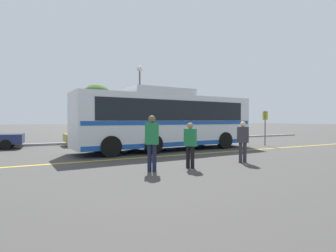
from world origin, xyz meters
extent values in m
plane|color=#423F3D|center=(0.00, 0.00, 0.00)|extent=(220.00, 220.00, 0.00)
cube|color=gold|center=(0.12, -2.59, 0.00)|extent=(30.55, 0.20, 0.01)
cube|color=#99999E|center=(0.12, 5.89, 0.07)|extent=(38.55, 0.36, 0.15)
cube|color=silver|center=(0.12, -0.39, 1.71)|extent=(10.68, 3.06, 2.78)
cube|color=black|center=(0.12, -0.39, 2.24)|extent=(9.20, 3.02, 1.08)
cube|color=#194CA5|center=(0.12, -0.39, 1.58)|extent=(10.47, 3.09, 0.20)
cube|color=#194CA5|center=(0.12, -0.39, 0.44)|extent=(10.47, 3.08, 0.24)
cube|color=black|center=(5.41, -0.09, 1.75)|extent=(0.16, 2.18, 2.07)
cube|color=black|center=(5.41, -0.09, 2.95)|extent=(0.14, 1.73, 0.24)
cube|color=silver|center=(-0.41, -0.42, 3.29)|extent=(3.80, 2.18, 0.40)
cube|color=black|center=(5.69, -0.08, 0.55)|extent=(0.14, 1.86, 0.04)
cube|color=black|center=(5.69, -0.08, 0.35)|extent=(0.14, 1.86, 0.04)
cylinder|color=black|center=(3.32, 0.98, 0.50)|extent=(1.01, 0.34, 1.00)
cylinder|color=black|center=(3.45, -1.39, 0.50)|extent=(1.01, 0.34, 1.00)
cylinder|color=black|center=(-1.53, 0.71, 0.50)|extent=(1.01, 0.34, 1.00)
cylinder|color=black|center=(-1.40, -1.67, 0.50)|extent=(1.01, 0.34, 1.00)
cylinder|color=black|center=(-3.74, 0.58, 0.50)|extent=(1.01, 0.34, 1.00)
cylinder|color=black|center=(-3.61, -1.79, 0.50)|extent=(1.01, 0.34, 1.00)
cylinder|color=black|center=(-8.08, 5.66, 0.30)|extent=(0.61, 0.24, 0.60)
cylinder|color=black|center=(-8.20, 3.93, 0.30)|extent=(0.61, 0.24, 0.60)
cube|color=olive|center=(-2.88, 4.65, 0.55)|extent=(4.18, 1.92, 0.51)
cube|color=black|center=(-2.98, 4.65, 1.09)|extent=(1.78, 1.63, 0.58)
cylinder|color=black|center=(-1.63, 5.54, 0.30)|extent=(0.61, 0.22, 0.60)
cylinder|color=black|center=(-1.57, 3.84, 0.30)|extent=(0.61, 0.22, 0.60)
cylinder|color=black|center=(-4.18, 5.46, 0.30)|extent=(0.61, 0.22, 0.60)
cylinder|color=black|center=(-4.13, 3.76, 0.30)|extent=(0.61, 0.22, 0.60)
cube|color=#335B33|center=(2.91, 4.99, 0.66)|extent=(4.45, 2.00, 0.72)
cube|color=black|center=(2.80, 4.99, 1.24)|extent=(1.89, 1.71, 0.44)
cylinder|color=black|center=(4.25, 5.93, 0.30)|extent=(0.60, 0.21, 0.60)
cylinder|color=black|center=(4.30, 4.13, 0.30)|extent=(0.60, 0.21, 0.60)
cylinder|color=black|center=(1.52, 5.86, 0.30)|extent=(0.60, 0.21, 0.60)
cylinder|color=black|center=(1.56, 4.06, 0.30)|extent=(0.60, 0.21, 0.60)
cylinder|color=black|center=(-1.87, -5.76, 0.39)|extent=(0.14, 0.14, 0.79)
cylinder|color=black|center=(-1.76, -5.89, 0.39)|extent=(0.14, 0.14, 0.79)
cube|color=#1E723F|center=(-1.82, -5.82, 1.10)|extent=(0.43, 0.47, 0.63)
sphere|color=#9E704C|center=(-1.82, -5.82, 1.52)|extent=(0.21, 0.21, 0.21)
cylinder|color=#191E38|center=(-3.23, -5.83, 0.46)|extent=(0.14, 0.14, 0.91)
cylinder|color=#191E38|center=(-3.36, -5.72, 0.46)|extent=(0.14, 0.14, 0.91)
cube|color=#1E723F|center=(-3.30, -5.77, 1.27)|extent=(0.46, 0.44, 0.72)
sphere|color=brown|center=(-3.30, -5.77, 1.75)|extent=(0.25, 0.25, 0.25)
cylinder|color=#2D2D33|center=(0.79, -5.83, 0.40)|extent=(0.14, 0.14, 0.81)
cylinder|color=#2D2D33|center=(0.64, -5.75, 0.40)|extent=(0.14, 0.14, 0.81)
cube|color=#333338|center=(0.72, -5.79, 1.13)|extent=(0.47, 0.39, 0.64)
sphere|color=beige|center=(0.72, -5.79, 1.56)|extent=(0.22, 0.22, 0.22)
cylinder|color=#59595E|center=(7.09, -1.17, 1.18)|extent=(0.07, 0.07, 2.36)
cube|color=yellow|center=(7.09, -1.17, 2.03)|extent=(0.05, 0.40, 0.56)
cylinder|color=#59595E|center=(1.19, 6.77, 2.89)|extent=(0.14, 0.14, 5.78)
sphere|color=silver|center=(1.19, 6.77, 6.02)|extent=(0.49, 0.49, 0.49)
cylinder|color=#513823|center=(-1.48, 10.75, 1.22)|extent=(0.28, 0.28, 2.43)
sphere|color=#4C7033|center=(-1.48, 10.75, 3.56)|extent=(3.00, 3.00, 3.00)
camera|label=1|loc=(-6.85, -13.75, 1.72)|focal=28.00mm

